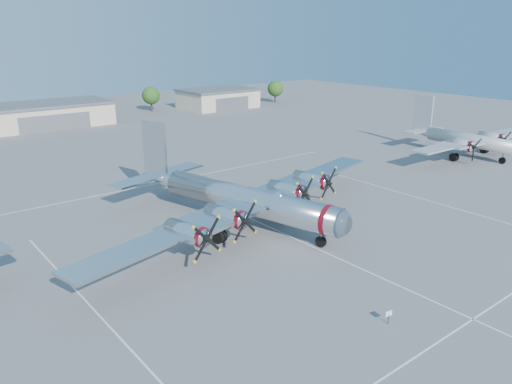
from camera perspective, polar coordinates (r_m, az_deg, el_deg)
ground at (r=54.47m, az=2.92°, el=-4.66°), size 260.00×260.00×0.00m
parking_lines at (r=53.28m, az=4.17°, el=-5.21°), size 60.00×50.08×0.01m
hangar_center at (r=125.43m, az=-22.95°, el=8.14°), size 28.60×14.60×5.40m
hangar_east at (r=145.80m, az=-4.37°, el=10.65°), size 20.60×14.60×5.40m
tree_east at (r=141.68m, az=-11.92°, el=10.73°), size 4.80×4.80×6.64m
tree_far_east at (r=156.21m, az=2.22°, el=11.72°), size 4.80×4.80×6.64m
main_bomber_b29 at (r=57.07m, az=-2.07°, el=-3.57°), size 52.54×41.80×10.25m
twin_engine_east at (r=95.35m, az=22.53°, el=3.85°), size 31.33×22.90×9.76m
info_placard at (r=39.42m, az=14.92°, el=-13.42°), size 0.56×0.18×1.08m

